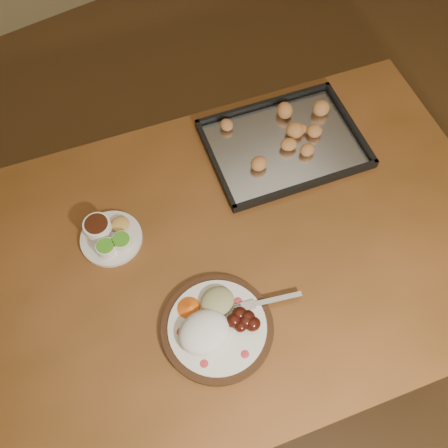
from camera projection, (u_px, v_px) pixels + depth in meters
ground at (268, 302)px, 1.96m from camera, size 4.00×4.00×0.00m
dining_table at (213, 272)px, 1.32m from camera, size 1.65×1.18×0.75m
dinner_plate at (215, 326)px, 1.13m from camera, size 0.34×0.26×0.06m
condiment_saucer at (109, 236)px, 1.24m from camera, size 0.15×0.15×0.05m
baking_tray at (284, 144)px, 1.38m from camera, size 0.47×0.38×0.04m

